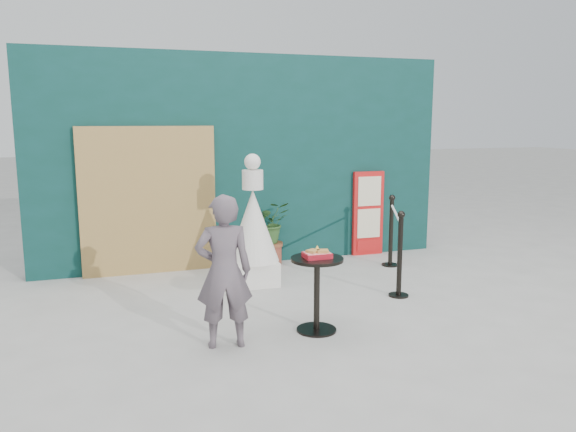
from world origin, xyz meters
The scene contains 10 objects.
ground centered at (0.00, 0.00, 0.00)m, with size 60.00×60.00×0.00m, color #ADAAA5.
back_wall centered at (0.00, 3.15, 1.50)m, with size 6.00×0.30×3.00m, color #0B322D.
bamboo_fence centered at (-1.40, 2.94, 1.00)m, with size 1.80×0.08×2.00m, color tan.
woman centered at (-0.98, 0.12, 0.71)m, with size 0.52×0.34×1.43m, color #605259.
menu_board centered at (1.90, 2.95, 0.65)m, with size 0.50×0.07×1.30m.
statue centered at (-0.20, 1.98, 0.68)m, with size 0.65×0.65×1.67m.
cafe_table centered at (-0.04, 0.20, 0.50)m, with size 0.52×0.52×0.75m.
food_basket centered at (-0.03, 0.20, 0.79)m, with size 0.26×0.19×0.11m.
planter centered at (0.29, 2.87, 0.54)m, with size 0.54×0.47×0.93m.
stanchion_barrier centered at (1.60, 1.58, 0.49)m, with size 0.84×1.54×1.03m.
Camera 1 is at (-2.01, -4.77, 2.09)m, focal length 35.00 mm.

